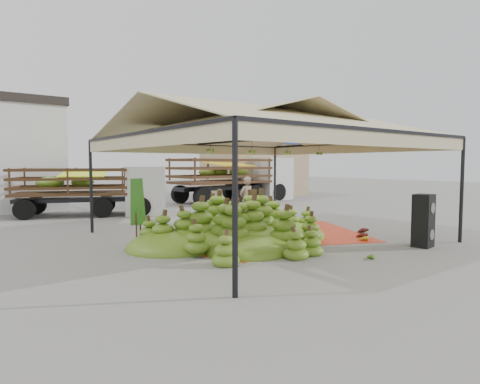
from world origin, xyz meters
TOP-DOWN VIEW (x-y plane):
  - ground at (0.00, 0.00)m, footprint 90.00×90.00m
  - canopy_tent at (0.00, 0.00)m, footprint 8.10×8.10m
  - building_tan at (10.00, 13.00)m, footprint 6.30×5.30m
  - tarp_left at (-1.34, 0.14)m, footprint 4.87×4.77m
  - tarp_right at (1.26, 0.12)m, footprint 5.67×5.77m
  - banana_heap at (-1.13, -0.18)m, footprint 7.31×6.49m
  - hand_yellow_a at (1.87, -2.25)m, footprint 0.50×0.44m
  - hand_yellow_b at (-0.34, -1.61)m, footprint 0.52×0.50m
  - hand_red_a at (2.25, -1.92)m, footprint 0.56×0.50m
  - hand_red_b at (3.04, -1.40)m, footprint 0.59×0.58m
  - hand_green at (0.11, -3.70)m, footprint 0.49×0.46m
  - hanging_bunches at (0.49, 0.26)m, footprint 4.74×0.24m
  - speaker_stack at (2.52, -3.70)m, footprint 0.58×0.53m
  - banana_leaves at (-3.56, 1.44)m, footprint 0.96×1.36m
  - vendor at (1.57, 2.93)m, footprint 0.68×0.49m
  - truck_left at (-2.42, 8.45)m, footprint 6.56×4.36m
  - truck_right at (6.47, 10.12)m, footprint 7.81×3.00m

SIDE VIEW (x-z plane):
  - ground at x=0.00m, z-range 0.00..0.00m
  - banana_leaves at x=-3.56m, z-range -1.85..1.85m
  - tarp_left at x=-1.34m, z-range 0.00..0.01m
  - tarp_right at x=1.26m, z-range 0.00..0.01m
  - hand_green at x=0.11m, z-range 0.00..0.17m
  - hand_yellow_b at x=-0.34m, z-range 0.00..0.19m
  - hand_yellow_a at x=1.87m, z-range 0.00..0.20m
  - hand_red_b at x=3.04m, z-range 0.00..0.21m
  - hand_red_a at x=2.25m, z-range 0.00..0.22m
  - banana_heap at x=-1.13m, z-range 0.00..1.34m
  - speaker_stack at x=2.52m, z-range 0.00..1.43m
  - vendor at x=1.57m, z-range 0.00..1.76m
  - truck_left at x=-2.42m, z-range 0.25..2.39m
  - truck_right at x=6.47m, z-range 0.31..2.95m
  - building_tan at x=10.00m, z-range 0.02..4.12m
  - hanging_bunches at x=0.49m, z-range 2.52..2.72m
  - canopy_tent at x=0.00m, z-range 1.30..5.30m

